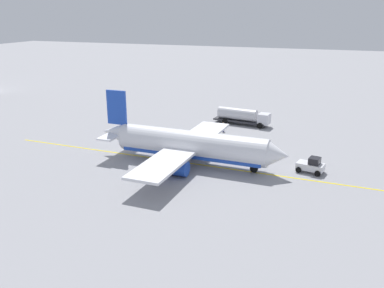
% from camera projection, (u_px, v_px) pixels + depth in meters
% --- Properties ---
extents(ground_plane, '(400.00, 400.00, 0.00)m').
position_uv_depth(ground_plane, '(192.00, 164.00, 59.85)').
color(ground_plane, '#939399').
extents(airplane, '(28.90, 27.74, 9.92)m').
position_uv_depth(airplane, '(189.00, 145.00, 59.15)').
color(airplane, white).
rests_on(airplane, ground).
extents(fuel_tanker, '(11.31, 3.95, 3.15)m').
position_uv_depth(fuel_tanker, '(242.00, 116.00, 79.97)').
color(fuel_tanker, '#2D2D33').
rests_on(fuel_tanker, ground).
extents(pushback_tug, '(3.92, 2.91, 2.20)m').
position_uv_depth(pushback_tug, '(311.00, 165.00, 56.33)').
color(pushback_tug, silver).
rests_on(pushback_tug, ground).
extents(refueling_worker, '(0.42, 0.56, 1.71)m').
position_uv_depth(refueling_worker, '(223.00, 127.00, 75.54)').
color(refueling_worker, navy).
rests_on(refueling_worker, ground).
extents(safety_cone_nose, '(0.60, 0.60, 0.67)m').
position_uv_depth(safety_cone_nose, '(301.00, 164.00, 58.79)').
color(safety_cone_nose, '#F2590F').
rests_on(safety_cone_nose, ground).
extents(taxi_line_marking, '(62.16, 1.88, 0.01)m').
position_uv_depth(taxi_line_marking, '(192.00, 164.00, 59.85)').
color(taxi_line_marking, yellow).
rests_on(taxi_line_marking, ground).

